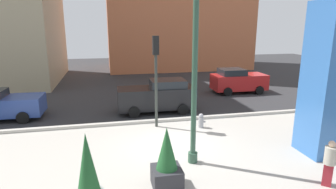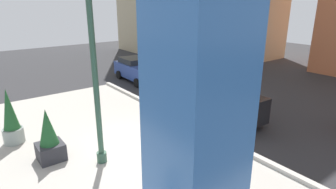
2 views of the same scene
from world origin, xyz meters
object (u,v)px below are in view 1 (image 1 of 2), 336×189
car_curb_west (158,96)px  fire_hydrant (201,121)px  traffic_light_corner (156,67)px  lamp_post (195,63)px  pedestrian_crossing (329,161)px  potted_plant_near_right (88,180)px  art_pillar_blue (329,81)px  car_curb_east (238,81)px  potted_plant_curbside (167,162)px

car_curb_west → fire_hydrant: bearing=-62.4°
fire_hydrant → traffic_light_corner: traffic_light_corner is taller
lamp_post → pedestrian_crossing: (3.78, -2.48, -2.91)m
potted_plant_near_right → art_pillar_blue: bearing=12.6°
lamp_post → pedestrian_crossing: size_ratio=4.93×
car_curb_west → car_curb_east: (6.86, 3.57, -0.05)m
art_pillar_blue → fire_hydrant: 5.98m
lamp_post → fire_hydrant: size_ratio=10.32×
fire_hydrant → car_curb_east: bearing=52.2°
potted_plant_curbside → fire_hydrant: potted_plant_curbside is taller
potted_plant_near_right → pedestrian_crossing: potted_plant_near_right is taller
art_pillar_blue → traffic_light_corner: (-6.01, 4.41, 0.09)m
art_pillar_blue → traffic_light_corner: size_ratio=1.30×
car_curb_west → pedestrian_crossing: bearing=-66.8°
potted_plant_curbside → lamp_post: bearing=47.7°
traffic_light_corner → potted_plant_curbside: bearing=-96.6°
potted_plant_near_right → pedestrian_crossing: (7.43, -0.18, -0.18)m
traffic_light_corner → car_curb_east: (7.40, 6.09, -2.16)m
lamp_post → potted_plant_curbside: size_ratio=3.80×
lamp_post → car_curb_east: 12.55m
potted_plant_near_right → fire_hydrant: bearing=48.2°
lamp_post → art_pillar_blue: 5.40m
traffic_light_corner → car_curb_west: bearing=78.0°
lamp_post → potted_plant_near_right: lamp_post is taller
car_curb_east → pedestrian_crossing: car_curb_east is taller
lamp_post → potted_plant_curbside: 3.51m
fire_hydrant → car_curb_west: bearing=117.6°
potted_plant_near_right → traffic_light_corner: bearing=65.1°
lamp_post → traffic_light_corner: (-0.67, 4.11, -0.70)m
potted_plant_near_right → car_curb_east: 16.25m
car_curb_west → car_curb_east: 7.74m
fire_hydrant → pedestrian_crossing: size_ratio=0.48×
traffic_light_corner → car_curb_east: traffic_light_corner is taller
art_pillar_blue → potted_plant_curbside: 7.07m
car_curb_west → potted_plant_curbside: bearing=-98.3°
art_pillar_blue → pedestrian_crossing: art_pillar_blue is taller
traffic_light_corner → car_curb_east: 9.82m
potted_plant_curbside → traffic_light_corner: size_ratio=0.44×
art_pillar_blue → potted_plant_curbside: size_ratio=2.93×
pedestrian_crossing → car_curb_east: bearing=76.9°
art_pillar_blue → car_curb_west: bearing=128.3°
fire_hydrant → car_curb_east: (5.22, 6.72, 0.55)m
fire_hydrant → art_pillar_blue: bearing=-44.6°
car_curb_east → car_curb_west: bearing=-152.5°
car_curb_west → pedestrian_crossing: (3.91, -9.11, -0.10)m
fire_hydrant → traffic_light_corner: size_ratio=0.16×
lamp_post → pedestrian_crossing: bearing=-33.4°
lamp_post → potted_plant_curbside: bearing=-132.3°
potted_plant_near_right → car_curb_west: 9.60m
potted_plant_near_right → car_curb_east: (10.38, 12.50, -0.13)m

